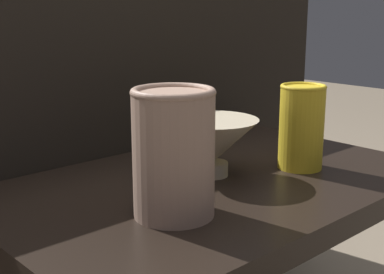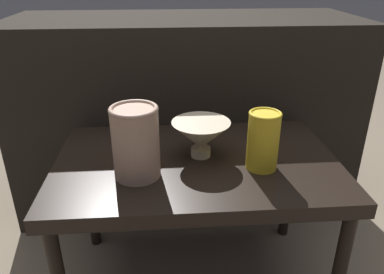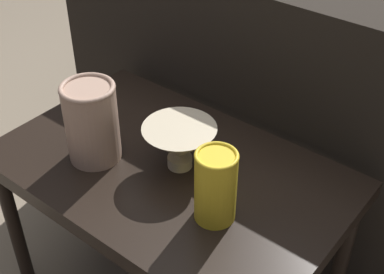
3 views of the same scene
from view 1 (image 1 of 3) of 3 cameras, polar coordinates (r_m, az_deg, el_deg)
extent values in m
cube|color=black|center=(0.95, 2.42, -5.70)|extent=(0.79, 0.50, 0.04)
cylinder|color=black|center=(1.42, 6.47, -8.96)|extent=(0.04, 0.04, 0.42)
cube|color=black|center=(1.38, -13.64, -2.06)|extent=(1.32, 0.50, 0.77)
cylinder|color=#C1B293|center=(0.96, 2.20, -3.41)|extent=(0.06, 0.06, 0.03)
cone|color=#C1B293|center=(0.95, 2.23, -0.42)|extent=(0.16, 0.16, 0.08)
cylinder|color=tan|center=(0.76, -1.98, -1.94)|extent=(0.12, 0.12, 0.18)
torus|color=tan|center=(0.74, -2.03, 4.82)|extent=(0.12, 0.12, 0.01)
cylinder|color=gold|center=(1.01, 11.59, 0.95)|extent=(0.08, 0.08, 0.15)
torus|color=gold|center=(1.00, 11.81, 5.27)|extent=(0.08, 0.08, 0.01)
camera|label=2|loc=(0.66, 79.40, 20.99)|focal=35.00mm
camera|label=3|loc=(1.33, 54.80, 29.25)|focal=50.00mm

